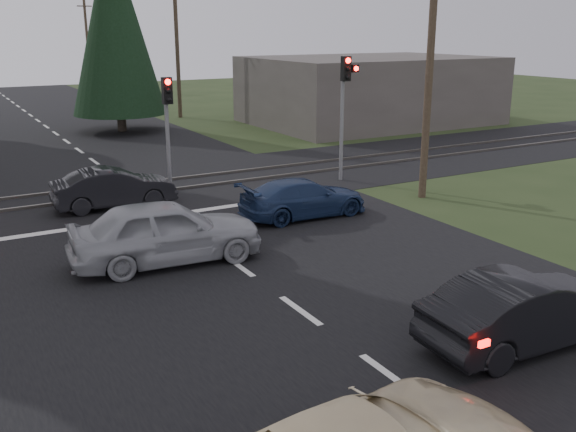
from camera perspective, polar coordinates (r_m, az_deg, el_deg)
ground at (r=13.58m, az=1.10°, el=-8.43°), size 120.00×120.00×0.00m
road at (r=22.28m, az=-12.11°, el=1.20°), size 14.00×100.00×0.01m
rail_corridor at (r=24.14m, az=-13.57°, el=2.28°), size 120.00×8.00×0.01m
stop_line at (r=20.62m, az=-10.58°, el=0.09°), size 13.00×0.35×0.00m
rail_near at (r=23.38m, az=-13.02°, el=1.97°), size 120.00×0.12×0.10m
rail_far at (r=24.88m, az=-14.10°, el=2.76°), size 120.00×0.12×0.10m
traffic_signal_right at (r=24.50m, az=5.13°, el=10.74°), size 0.68×0.48×4.70m
traffic_signal_center at (r=22.67m, az=-10.64°, el=8.78°), size 0.32×0.48×4.10m
utility_pole_near at (r=22.26m, az=12.53°, el=13.50°), size 1.80×0.26×9.00m
utility_pole_mid at (r=43.22m, az=-9.84°, el=14.86°), size 1.80×0.26×9.00m
utility_pole_far at (r=67.25m, az=-17.43°, el=14.83°), size 1.80×0.26×9.00m
conifer_tree at (r=37.88m, az=-15.17°, el=16.28°), size 5.20×5.20×11.00m
building_right at (r=40.82m, az=7.27°, el=11.06°), size 14.00×10.00×4.00m
dark_hatchback at (r=12.73m, az=20.40°, el=-7.86°), size 4.26×1.65×1.38m
silver_car at (r=16.29m, az=-10.80°, el=-1.37°), size 4.90×2.29×1.62m
blue_sedan at (r=20.01m, az=1.37°, el=1.61°), size 4.15×1.75×1.19m
dark_car_far at (r=21.81m, az=-15.21°, el=2.41°), size 3.97×1.51×1.29m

